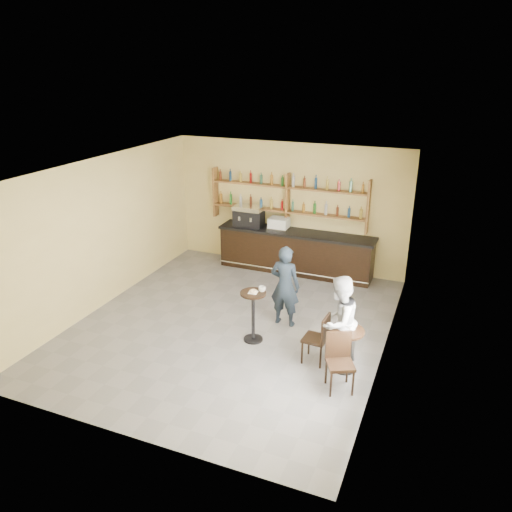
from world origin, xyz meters
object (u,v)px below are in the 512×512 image
at_px(pedestal_table, 253,316).
at_px(bar_counter, 296,252).
at_px(cafe_table, 345,350).
at_px(chair_west, 315,338).
at_px(chair_south, 340,364).
at_px(pastry_case, 279,224).
at_px(patron_second, 339,322).
at_px(espresso_machine, 249,216).
at_px(man_main, 285,286).

bearing_deg(pedestal_table, bar_counter, 94.80).
height_order(pedestal_table, cafe_table, pedestal_table).
distance_m(chair_west, chair_south, 0.88).
bearing_deg(chair_south, pastry_case, 93.99).
height_order(chair_west, patron_second, patron_second).
bearing_deg(cafe_table, chair_west, 174.81).
relative_size(cafe_table, chair_south, 0.80).
bearing_deg(espresso_machine, man_main, -58.73).
distance_m(pastry_case, patron_second, 4.45).
bearing_deg(chair_west, cafe_table, 88.71).
bearing_deg(cafe_table, chair_south, -85.24).
height_order(cafe_table, chair_south, chair_south).
xyz_separation_m(bar_counter, chair_west, (1.58, -3.78, -0.07)).
bearing_deg(chair_west, chair_south, 46.61).
bearing_deg(chair_west, pastry_case, -147.70).
bearing_deg(pastry_case, bar_counter, -5.76).
relative_size(espresso_machine, man_main, 0.44).
xyz_separation_m(pedestal_table, chair_west, (1.29, -0.26, -0.04)).
height_order(bar_counter, patron_second, patron_second).
bearing_deg(cafe_table, man_main, 142.49).
bearing_deg(chair_south, cafe_table, 67.93).
bearing_deg(bar_counter, man_main, -76.66).
bearing_deg(pedestal_table, man_main, 67.99).
height_order(bar_counter, espresso_machine, espresso_machine).
relative_size(espresso_machine, cafe_table, 0.95).
relative_size(pedestal_table, chair_west, 1.08).
bearing_deg(man_main, pedestal_table, 70.36).
xyz_separation_m(pastry_case, cafe_table, (2.59, -3.83, -0.83)).
bearing_deg(patron_second, cafe_table, 73.56).
bearing_deg(espresso_machine, pastry_case, -4.25).
bearing_deg(bar_counter, espresso_machine, 180.00).
bearing_deg(pastry_case, cafe_table, -61.65).
bearing_deg(pastry_case, chair_south, -64.93).
bearing_deg(chair_south, man_main, 104.67).
height_order(bar_counter, pastry_case, pastry_case).
bearing_deg(cafe_table, bar_counter, 119.14).
distance_m(bar_counter, man_main, 2.77).
relative_size(pastry_case, pedestal_table, 0.50).
height_order(chair_west, chair_south, chair_south).
relative_size(espresso_machine, chair_west, 0.79).
height_order(pedestal_table, chair_south, pedestal_table).
height_order(bar_counter, man_main, man_main).
bearing_deg(pastry_case, chair_west, -67.36).
relative_size(man_main, chair_west, 1.80).
bearing_deg(patron_second, chair_west, -60.22).
bearing_deg(man_main, bar_counter, -74.29).
relative_size(pedestal_table, cafe_table, 1.30).
height_order(pedestal_table, chair_west, pedestal_table).
bearing_deg(espresso_machine, bar_counter, -4.25).
height_order(pastry_case, man_main, man_main).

